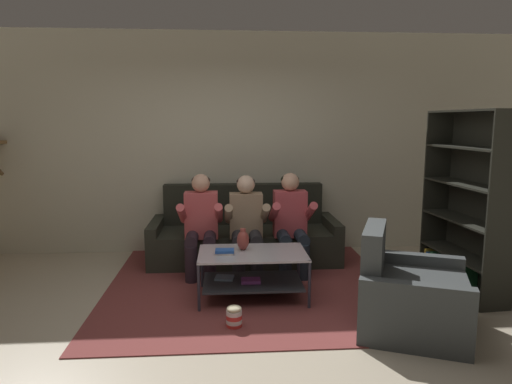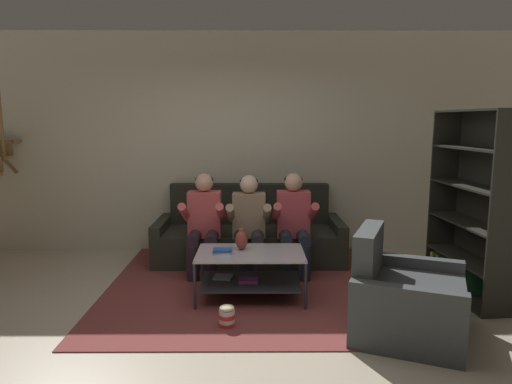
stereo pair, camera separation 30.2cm
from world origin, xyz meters
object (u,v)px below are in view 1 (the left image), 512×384
(couch, at_px, (244,237))
(person_seated_middle, at_px, (246,221))
(book_stack, at_px, (225,252))
(armchair, at_px, (409,297))
(popcorn_tub, at_px, (234,317))
(bookshelf, at_px, (466,219))
(vase, at_px, (243,240))
(person_seated_right, at_px, (291,220))
(coffee_table, at_px, (252,268))
(person_seated_left, at_px, (201,221))

(couch, bearing_deg, person_seated_middle, -90.00)
(book_stack, bearing_deg, armchair, -25.46)
(armchair, xyz_separation_m, popcorn_tub, (-1.48, 0.13, -0.19))
(bookshelf, relative_size, armchair, 1.59)
(vase, height_order, armchair, armchair)
(person_seated_right, bearing_deg, armchair, -62.97)
(person_seated_middle, height_order, armchair, person_seated_middle)
(bookshelf, xyz_separation_m, armchair, (-0.95, -0.91, -0.46))
(person_seated_middle, distance_m, armchair, 2.04)
(person_seated_middle, xyz_separation_m, popcorn_tub, (-0.17, -1.40, -0.52))
(book_stack, distance_m, popcorn_tub, 0.73)
(armchair, bearing_deg, popcorn_tub, 174.97)
(armchair, distance_m, popcorn_tub, 1.49)
(person_seated_middle, distance_m, vase, 0.67)
(person_seated_middle, height_order, coffee_table, person_seated_middle)
(person_seated_left, xyz_separation_m, armchair, (1.82, -1.54, -0.34))
(vase, height_order, popcorn_tub, vase)
(person_seated_left, xyz_separation_m, person_seated_right, (1.03, 0.00, 0.00))
(coffee_table, bearing_deg, book_stack, -170.83)
(person_seated_right, bearing_deg, book_stack, -133.93)
(armchair, bearing_deg, bookshelf, 43.59)
(person_seated_left, height_order, book_stack, person_seated_left)
(vase, bearing_deg, armchair, -32.48)
(popcorn_tub, bearing_deg, person_seated_middle, 82.91)
(person_seated_right, bearing_deg, person_seated_left, -179.98)
(person_seated_middle, bearing_deg, bookshelf, -15.62)
(person_seated_right, height_order, armchair, person_seated_right)
(armchair, bearing_deg, person_seated_right, 117.03)
(person_seated_middle, xyz_separation_m, person_seated_right, (0.52, 0.00, 0.01))
(vase, height_order, book_stack, vase)
(vase, distance_m, popcorn_tub, 0.89)
(person_seated_right, relative_size, bookshelf, 0.62)
(coffee_table, relative_size, book_stack, 5.68)
(couch, height_order, armchair, couch)
(coffee_table, distance_m, vase, 0.29)
(book_stack, height_order, popcorn_tub, book_stack)
(person_seated_middle, relative_size, armchair, 0.97)
(popcorn_tub, bearing_deg, armchair, -5.03)
(bookshelf, height_order, popcorn_tub, bookshelf)
(book_stack, xyz_separation_m, bookshelf, (2.50, 0.17, 0.25))
(person_seated_left, relative_size, person_seated_right, 1.00)
(couch, height_order, vase, couch)
(couch, bearing_deg, book_stack, -100.65)
(person_seated_left, distance_m, book_stack, 0.85)
(coffee_table, bearing_deg, person_seated_right, 56.35)
(person_seated_left, relative_size, bookshelf, 0.62)
(person_seated_right, xyz_separation_m, bookshelf, (1.74, -0.63, 0.12))
(armchair, bearing_deg, vase, 147.52)
(person_seated_middle, relative_size, coffee_table, 1.07)
(book_stack, relative_size, popcorn_tub, 0.97)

